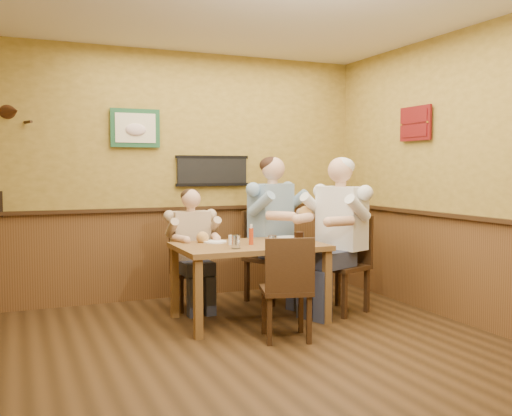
{
  "coord_description": "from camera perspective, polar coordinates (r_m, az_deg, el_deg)",
  "views": [
    {
      "loc": [
        -1.44,
        -3.84,
        1.48
      ],
      "look_at": [
        0.69,
        1.17,
        1.1
      ],
      "focal_mm": 40.0,
      "sensor_mm": 36.0,
      "label": 1
    }
  ],
  "objects": [
    {
      "name": "plate_far_right",
      "position": [
        5.96,
        3.21,
        -2.96
      ],
      "size": [
        0.31,
        0.31,
        0.02
      ],
      "primitive_type": "cylinder",
      "rotation": [
        0.0,
        0.0,
        -0.29
      ],
      "color": "white",
      "rests_on": "dining_table"
    },
    {
      "name": "cola_tumbler",
      "position": [
        5.48,
        4.31,
        -3.03
      ],
      "size": [
        0.12,
        0.12,
        0.12
      ],
      "primitive_type": "cylinder",
      "rotation": [
        0.0,
        0.0,
        -0.32
      ],
      "color": "black",
      "rests_on": "dining_table"
    },
    {
      "name": "chair_back_left",
      "position": [
        6.07,
        -6.53,
        -6.3
      ],
      "size": [
        0.38,
        0.38,
        0.8
      ],
      "primitive_type": null,
      "rotation": [
        0.0,
        0.0,
        0.02
      ],
      "color": "#3A2512",
      "rests_on": "ground"
    },
    {
      "name": "hot_sauce_bottle",
      "position": [
        5.45,
        -0.49,
        -2.76
      ],
      "size": [
        0.05,
        0.05,
        0.18
      ],
      "primitive_type": "cylinder",
      "rotation": [
        0.0,
        0.0,
        0.23
      ],
      "color": "#C13914",
      "rests_on": "dining_table"
    },
    {
      "name": "water_glass_left",
      "position": [
        5.19,
        -2.02,
        -3.41
      ],
      "size": [
        0.09,
        0.09,
        0.12
      ],
      "primitive_type": "cylinder",
      "rotation": [
        0.0,
        0.0,
        -0.09
      ],
      "color": "silver",
      "rests_on": "dining_table"
    },
    {
      "name": "water_glass_mid",
      "position": [
        5.23,
        1.66,
        -3.39
      ],
      "size": [
        0.1,
        0.1,
        0.12
      ],
      "primitive_type": "cylinder",
      "rotation": [
        0.0,
        0.0,
        -0.36
      ],
      "color": "silver",
      "rests_on": "dining_table"
    },
    {
      "name": "dining_table",
      "position": [
        5.53,
        -0.68,
        -4.56
      ],
      "size": [
        1.4,
        0.9,
        0.75
      ],
      "color": "brown",
      "rests_on": "ground"
    },
    {
      "name": "room",
      "position": [
        4.31,
        -1.58,
        6.74
      ],
      "size": [
        5.02,
        5.03,
        2.81
      ],
      "color": "black",
      "rests_on": "ground"
    },
    {
      "name": "chair_back_right",
      "position": [
        6.35,
        1.49,
        -4.84
      ],
      "size": [
        0.61,
        0.61,
        1.01
      ],
      "primitive_type": null,
      "rotation": [
        0.0,
        0.0,
        0.42
      ],
      "color": "#3A2512",
      "rests_on": "ground"
    },
    {
      "name": "chair_right_end",
      "position": [
        5.93,
        8.53,
        -5.57
      ],
      "size": [
        0.59,
        0.59,
        1.0
      ],
      "primitive_type": null,
      "rotation": [
        0.0,
        0.0,
        -1.21
      ],
      "color": "#3A2512",
      "rests_on": "ground"
    },
    {
      "name": "diner_tan_shirt",
      "position": [
        6.04,
        -6.54,
        -4.71
      ],
      "size": [
        0.54,
        0.54,
        1.14
      ],
      "primitive_type": null,
      "rotation": [
        0.0,
        0.0,
        0.02
      ],
      "color": "#CDB18D",
      "rests_on": "ground"
    },
    {
      "name": "diner_blue_polo",
      "position": [
        6.32,
        1.5,
        -2.9
      ],
      "size": [
        0.88,
        0.88,
        1.44
      ],
      "primitive_type": null,
      "rotation": [
        0.0,
        0.0,
        0.42
      ],
      "color": "#799AB6",
      "rests_on": "ground"
    },
    {
      "name": "diner_white_elder",
      "position": [
        5.9,
        8.55,
        -3.52
      ],
      "size": [
        0.85,
        0.85,
        1.43
      ],
      "primitive_type": null,
      "rotation": [
        0.0,
        0.0,
        -1.21
      ],
      "color": "silver",
      "rests_on": "ground"
    },
    {
      "name": "pepper_shaker",
      "position": [
        5.5,
        -1.94,
        -3.14
      ],
      "size": [
        0.04,
        0.04,
        0.09
      ],
      "primitive_type": "cylinder",
      "rotation": [
        0.0,
        0.0,
        -0.13
      ],
      "color": "black",
      "rests_on": "dining_table"
    },
    {
      "name": "plate_far_left",
      "position": [
        5.64,
        -4.15,
        -3.38
      ],
      "size": [
        0.28,
        0.28,
        0.02
      ],
      "primitive_type": "cylinder",
      "rotation": [
        0.0,
        0.0,
        -0.21
      ],
      "color": "white",
      "rests_on": "dining_table"
    },
    {
      "name": "salt_shaker",
      "position": [
        5.44,
        -2.58,
        -3.22
      ],
      "size": [
        0.04,
        0.04,
        0.09
      ],
      "primitive_type": "cylinder",
      "rotation": [
        0.0,
        0.0,
        0.19
      ],
      "color": "silver",
      "rests_on": "dining_table"
    },
    {
      "name": "chair_near_side",
      "position": [
        4.98,
        3.01,
        -7.94
      ],
      "size": [
        0.52,
        0.52,
        0.9
      ],
      "primitive_type": null,
      "rotation": [
        0.0,
        0.0,
        2.87
      ],
      "color": "#3A2512",
      "rests_on": "ground"
    }
  ]
}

